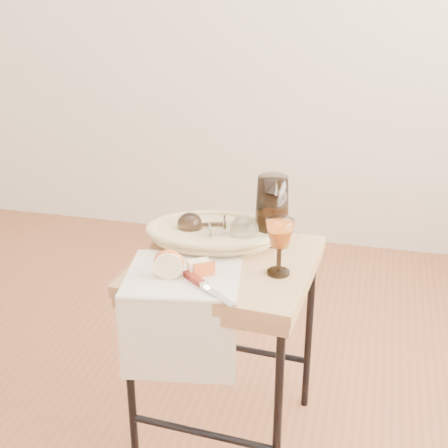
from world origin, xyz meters
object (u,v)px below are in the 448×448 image
(pitcher, at_px, (272,210))
(table_knife, at_px, (207,287))
(tea_towel, at_px, (183,274))
(apple_half, at_px, (169,263))
(goblet_lying_b, at_px, (230,231))
(bread_basket, at_px, (214,235))
(wine_goblet, at_px, (279,247))
(side_table, at_px, (226,351))
(goblet_lying_a, at_px, (205,224))

(pitcher, xyz_separation_m, table_knife, (-0.11, -0.35, -0.09))
(tea_towel, xyz_separation_m, apple_half, (-0.03, -0.02, 0.04))
(tea_towel, bearing_deg, goblet_lying_b, 58.78)
(bread_basket, xyz_separation_m, apple_half, (-0.06, -0.24, 0.02))
(wine_goblet, xyz_separation_m, apple_half, (-0.28, -0.10, -0.04))
(side_table, height_order, goblet_lying_a, goblet_lying_a)
(goblet_lying_a, xyz_separation_m, table_knife, (0.09, -0.31, -0.04))
(side_table, xyz_separation_m, goblet_lying_a, (-0.09, 0.12, 0.37))
(wine_goblet, bearing_deg, goblet_lying_b, 143.06)
(side_table, distance_m, bread_basket, 0.36)
(goblet_lying_a, xyz_separation_m, apple_half, (-0.03, -0.26, -0.01))
(apple_half, height_order, table_knife, apple_half)
(wine_goblet, relative_size, table_knife, 0.78)
(goblet_lying_b, relative_size, table_knife, 0.67)
(side_table, xyz_separation_m, wine_goblet, (0.16, -0.05, 0.40))
(side_table, xyz_separation_m, apple_half, (-0.12, -0.14, 0.36))
(side_table, height_order, goblet_lying_b, goblet_lying_b)
(tea_towel, distance_m, bread_basket, 0.23)
(tea_towel, height_order, table_knife, table_knife)
(side_table, height_order, wine_goblet, wine_goblet)
(goblet_lying_b, relative_size, wine_goblet, 0.87)
(goblet_lying_b, bearing_deg, bread_basket, 134.00)
(pitcher, bearing_deg, tea_towel, -109.04)
(bread_basket, xyz_separation_m, table_knife, (0.06, -0.29, -0.01))
(table_knife, bearing_deg, wine_goblet, 80.75)
(side_table, height_order, table_knife, table_knife)
(side_table, distance_m, goblet_lying_b, 0.38)
(bread_basket, distance_m, table_knife, 0.30)
(side_table, xyz_separation_m, goblet_lying_b, (-0.01, 0.08, 0.37))
(pitcher, xyz_separation_m, wine_goblet, (0.06, -0.21, -0.02))
(goblet_lying_b, xyz_separation_m, wine_goblet, (0.17, -0.13, 0.03))
(goblet_lying_a, relative_size, apple_half, 1.53)
(apple_half, bearing_deg, goblet_lying_b, 49.87)
(goblet_lying_b, height_order, wine_goblet, wine_goblet)
(pitcher, xyz_separation_m, apple_half, (-0.23, -0.30, -0.06))
(side_table, relative_size, bread_basket, 1.73)
(goblet_lying_a, relative_size, wine_goblet, 0.79)
(apple_half, bearing_deg, table_knife, -35.65)
(tea_towel, xyz_separation_m, pitcher, (0.19, 0.28, 0.10))
(table_knife, bearing_deg, side_table, 128.43)
(bread_basket, relative_size, apple_half, 4.36)
(apple_half, distance_m, table_knife, 0.13)
(side_table, relative_size, pitcher, 2.55)
(tea_towel, height_order, goblet_lying_b, goblet_lying_b)
(apple_half, bearing_deg, side_table, 36.59)
(side_table, bearing_deg, tea_towel, -126.23)
(goblet_lying_b, bearing_deg, pitcher, 11.12)
(wine_goblet, height_order, table_knife, wine_goblet)
(side_table, distance_m, table_knife, 0.38)
(table_knife, bearing_deg, goblet_lying_b, 130.37)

